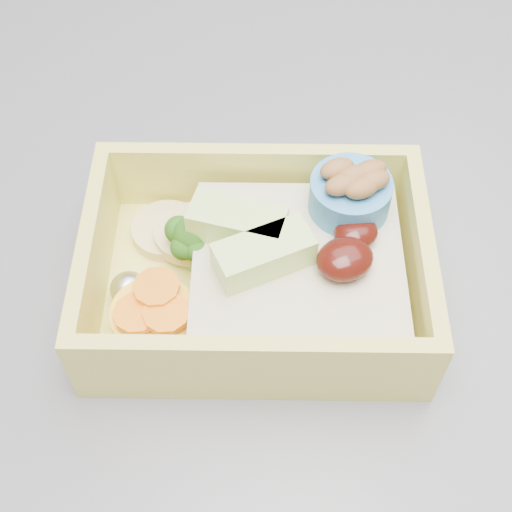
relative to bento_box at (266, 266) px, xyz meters
name	(u,v)px	position (x,y,z in m)	size (l,w,h in m)	color
bento_box	(266,266)	(0.00, 0.00, 0.00)	(0.22, 0.20, 0.07)	#DFD75C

